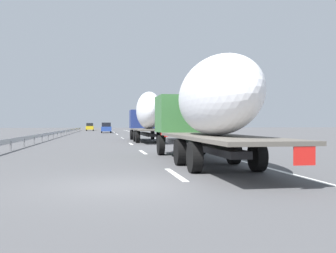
{
  "coord_description": "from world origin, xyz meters",
  "views": [
    {
      "loc": [
        -10.05,
        0.51,
        1.61
      ],
      "look_at": [
        19.95,
        -4.64,
        1.43
      ],
      "focal_mm": 40.97,
      "sensor_mm": 36.0,
      "label": 1
    }
  ],
  "objects": [
    {
      "name": "lane_stripe_1",
      "position": [
        11.97,
        -1.8,
        0.0
      ],
      "size": [
        3.2,
        0.2,
        0.01
      ],
      "primitive_type": "cube",
      "color": "white",
      "rests_on": "ground_plane"
    },
    {
      "name": "lane_stripe_0",
      "position": [
        2.0,
        -1.8,
        0.0
      ],
      "size": [
        3.2,
        0.2,
        0.01
      ],
      "primitive_type": "cube",
      "color": "white",
      "rests_on": "ground_plane"
    },
    {
      "name": "lane_stripe_2",
      "position": [
        21.41,
        -1.8,
        0.0
      ],
      "size": [
        3.2,
        0.2,
        0.01
      ],
      "primitive_type": "cube",
      "color": "white",
      "rests_on": "ground_plane"
    },
    {
      "name": "tree_0",
      "position": [
        46.77,
        -12.75,
        3.77
      ],
      "size": [
        2.82,
        2.82,
        6.09
      ],
      "color": "#472D19",
      "rests_on": "ground_plane"
    },
    {
      "name": "car_yellow_coupe",
      "position": [
        86.2,
        3.54,
        0.95
      ],
      "size": [
        4.05,
        1.85,
        1.9
      ],
      "color": "gold",
      "rests_on": "ground_plane"
    },
    {
      "name": "truck_trailing",
      "position": [
        4.85,
        -3.6,
        2.38
      ],
      "size": [
        13.9,
        2.55,
        4.11
      ],
      "color": "#387038",
      "rests_on": "ground_plane"
    },
    {
      "name": "lane_stripe_3",
      "position": [
        34.39,
        -1.8,
        0.0
      ],
      "size": [
        3.2,
        0.2,
        0.01
      ],
      "primitive_type": "cube",
      "color": "white",
      "rests_on": "ground_plane"
    },
    {
      "name": "edge_line_right",
      "position": [
        45.0,
        -5.5,
        0.0
      ],
      "size": [
        110.0,
        0.2,
        0.01
      ],
      "primitive_type": "cube",
      "color": "white",
      "rests_on": "ground_plane"
    },
    {
      "name": "lane_stripe_5",
      "position": [
        54.68,
        -1.8,
        0.0
      ],
      "size": [
        3.2,
        0.2,
        0.01
      ],
      "primitive_type": "cube",
      "color": "white",
      "rests_on": "ground_plane"
    },
    {
      "name": "lane_stripe_8",
      "position": [
        69.28,
        -1.8,
        0.0
      ],
      "size": [
        3.2,
        0.2,
        0.01
      ],
      "primitive_type": "cube",
      "color": "white",
      "rests_on": "ground_plane"
    },
    {
      "name": "tree_3",
      "position": [
        85.78,
        -10.26,
        4.14
      ],
      "size": [
        3.3,
        3.3,
        6.83
      ],
      "color": "#472D19",
      "rests_on": "ground_plane"
    },
    {
      "name": "lane_stripe_4",
      "position": [
        35.73,
        -1.8,
        0.0
      ],
      "size": [
        3.2,
        0.2,
        0.01
      ],
      "primitive_type": "cube",
      "color": "white",
      "rests_on": "ground_plane"
    },
    {
      "name": "tree_1",
      "position": [
        68.8,
        -12.33,
        4.23
      ],
      "size": [
        3.26,
        3.26,
        6.71
      ],
      "color": "#472D19",
      "rests_on": "ground_plane"
    },
    {
      "name": "lane_stripe_9",
      "position": [
        83.46,
        -1.8,
        0.0
      ],
      "size": [
        3.2,
        0.2,
        0.01
      ],
      "primitive_type": "cube",
      "color": "white",
      "rests_on": "ground_plane"
    },
    {
      "name": "car_blue_sedan",
      "position": [
        62.57,
        -0.2,
        0.96
      ],
      "size": [
        4.7,
        1.89,
        1.92
      ],
      "color": "#28479E",
      "rests_on": "ground_plane"
    },
    {
      "name": "road_sign",
      "position": [
        43.14,
        -6.7,
        2.22
      ],
      "size": [
        0.1,
        0.9,
        3.21
      ],
      "color": "gray",
      "rests_on": "ground_plane"
    },
    {
      "name": "tree_2",
      "position": [
        33.5,
        -12.75,
        3.4
      ],
      "size": [
        2.78,
        2.78,
        5.4
      ],
      "color": "#472D19",
      "rests_on": "ground_plane"
    },
    {
      "name": "ground_plane",
      "position": [
        40.0,
        0.0,
        0.0
      ],
      "size": [
        260.0,
        260.0,
        0.0
      ],
      "primitive_type": "plane",
      "color": "#4C4C4F"
    },
    {
      "name": "lane_stripe_6",
      "position": [
        50.73,
        -1.8,
        0.0
      ],
      "size": [
        3.2,
        0.2,
        0.01
      ],
      "primitive_type": "cube",
      "color": "white",
      "rests_on": "ground_plane"
    },
    {
      "name": "truck_lead",
      "position": [
        25.34,
        -3.6,
        2.51
      ],
      "size": [
        12.75,
        2.55,
        4.52
      ],
      "color": "navy",
      "rests_on": "ground_plane"
    },
    {
      "name": "guardrail_median",
      "position": [
        43.0,
        6.0,
        0.58
      ],
      "size": [
        94.0,
        0.1,
        0.76
      ],
      "color": "#9EA0A5",
      "rests_on": "ground_plane"
    },
    {
      "name": "lane_stripe_7",
      "position": [
        65.49,
        -1.8,
        0.0
      ],
      "size": [
        3.2,
        0.2,
        0.01
      ],
      "primitive_type": "cube",
      "color": "white",
      "rests_on": "ground_plane"
    }
  ]
}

